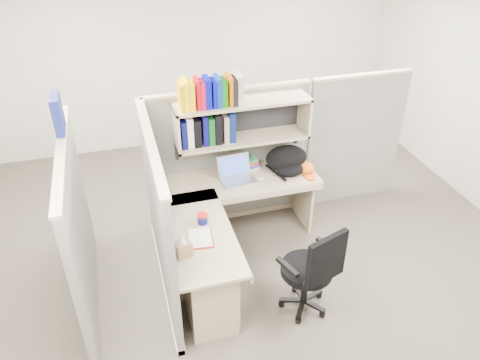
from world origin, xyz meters
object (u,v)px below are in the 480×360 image
object	(u,v)px
backpack	(288,161)
snack_canister	(202,218)
desk	(220,259)
laptop	(238,171)
task_chair	(309,283)

from	to	relation	value
backpack	snack_canister	size ratio (longest dim) A/B	4.70
desk	laptop	size ratio (longest dim) A/B	4.91
desk	snack_canister	world-z (taller)	snack_canister
desk	snack_canister	bearing A→B (deg)	115.45
laptop	backpack	size ratio (longest dim) A/B	0.77
snack_canister	task_chair	xyz separation A→B (m)	(0.83, -0.65, -0.43)
laptop	task_chair	world-z (taller)	task_chair
backpack	task_chair	bearing A→B (deg)	-100.13
task_chair	backpack	bearing A→B (deg)	78.39
backpack	task_chair	distance (m)	1.41
backpack	task_chair	world-z (taller)	backpack
desk	task_chair	xyz separation A→B (m)	(0.72, -0.43, -0.09)
desk	task_chair	world-z (taller)	task_chair
snack_canister	task_chair	world-z (taller)	task_chair
desk	snack_canister	xyz separation A→B (m)	(-0.10, 0.21, 0.34)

